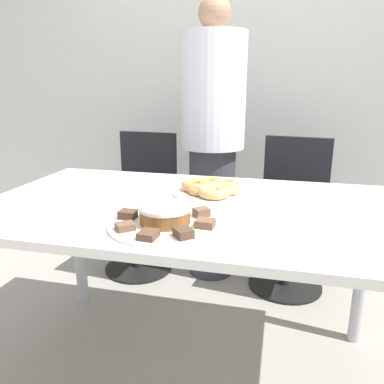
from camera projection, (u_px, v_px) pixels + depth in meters
name	position (u px, v px, depth m)	size (l,w,h in m)	color
ground_plane	(190.00, 371.00, 1.61)	(12.00, 12.00, 0.00)	gray
wall_back	(241.00, 68.00, 2.69)	(8.00, 0.05, 2.60)	beige
table	(190.00, 226.00, 1.42)	(1.56, 0.89, 0.76)	silver
person_standing	(213.00, 140.00, 2.23)	(0.38, 0.38, 1.65)	#383842
office_chair_left	(140.00, 206.00, 2.45)	(0.48, 0.48, 0.88)	black
office_chair_right	(291.00, 218.00, 2.23)	(0.49, 0.49, 0.88)	black
plate_cake	(165.00, 224.00, 1.18)	(0.36, 0.36, 0.01)	white
plate_donuts	(213.00, 193.00, 1.52)	(0.32, 0.32, 0.01)	white
frosted_cake	(165.00, 214.00, 1.17)	(0.16, 0.16, 0.06)	brown
lamington_0	(125.00, 226.00, 1.12)	(0.07, 0.07, 0.02)	brown
lamington_1	(148.00, 235.00, 1.06)	(0.05, 0.06, 0.02)	brown
lamington_2	(183.00, 233.00, 1.07)	(0.07, 0.07, 0.03)	#513828
lamington_3	(205.00, 223.00, 1.14)	(0.06, 0.05, 0.02)	brown
lamington_4	(201.00, 212.00, 1.24)	(0.06, 0.06, 0.03)	brown
lamington_5	(179.00, 207.00, 1.30)	(0.04, 0.05, 0.02)	brown
lamington_6	(150.00, 207.00, 1.29)	(0.08, 0.08, 0.03)	brown
lamington_7	(128.00, 214.00, 1.22)	(0.06, 0.05, 0.03)	#513828
donut_0	(213.00, 188.00, 1.51)	(0.11, 0.11, 0.03)	#E5AD66
donut_1	(214.00, 192.00, 1.45)	(0.13, 0.13, 0.04)	#E5AD66
donut_2	(227.00, 189.00, 1.50)	(0.11, 0.11, 0.04)	#E5AD66
donut_3	(225.00, 185.00, 1.56)	(0.12, 0.12, 0.03)	#C68447
donut_4	(210.00, 183.00, 1.58)	(0.12, 0.12, 0.04)	#D18E4C
donut_5	(197.00, 185.00, 1.54)	(0.13, 0.13, 0.04)	#D18E4C
donut_6	(201.00, 190.00, 1.49)	(0.10, 0.10, 0.03)	#C68447
napkin	(55.00, 196.00, 1.48)	(0.18, 0.16, 0.01)	white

